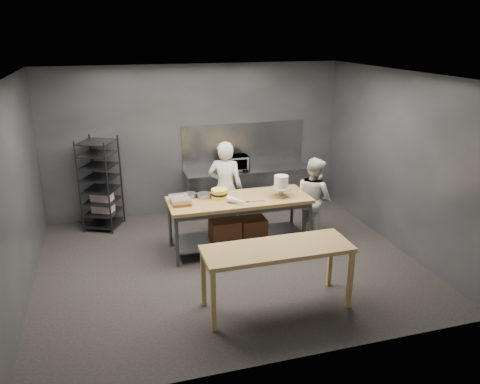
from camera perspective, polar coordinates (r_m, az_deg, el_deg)
The scene contains 16 objects.
ground at distance 7.76m, azimuth -1.39°, elevation -8.60°, with size 6.00×6.00×0.00m, color black.
back_wall at distance 9.54m, azimuth -5.36°, elevation 6.30°, with size 6.00×0.04×3.00m, color #4C4F54.
work_table at distance 8.02m, azimuth -0.22°, elevation -3.12°, with size 2.40×0.90×0.92m.
near_counter at distance 6.28m, azimuth 4.56°, elevation -7.41°, with size 2.00×0.70×0.90m.
back_counter at distance 9.76m, azimuth 0.96°, elevation 0.29°, with size 2.60×0.60×0.90m.
splashback_panel at distance 9.79m, azimuth 0.46°, elevation 5.82°, with size 2.60×0.02×0.90m, color slate.
speed_rack at distance 9.17m, azimuth -16.61°, elevation 0.85°, with size 0.82×0.84×1.75m.
chef_behind at distance 8.54m, azimuth -1.81°, elevation 0.48°, with size 0.64×0.42×1.75m, color silver.
chef_right at distance 8.49m, azimuth 8.98°, elevation -0.76°, with size 0.73×0.57×1.50m, color silver.
microwave at distance 9.51m, azimuth -0.67°, elevation 3.54°, with size 0.54×0.37×0.30m, color black.
frosted_cake_stand at distance 7.94m, azimuth 5.04°, elevation 1.01°, with size 0.34×0.34×0.37m.
layer_cake at distance 7.89m, azimuth -2.52°, elevation -0.21°, with size 0.28×0.28×0.16m.
cake_pans at distance 7.95m, azimuth -5.21°, elevation -0.42°, with size 0.47×0.31×0.07m.
piping_bag at distance 7.62m, azimuth -0.31°, elevation -1.07°, with size 0.12×0.12×0.38m, color white.
offset_spatula at distance 7.74m, azimuth 1.47°, elevation -1.18°, with size 0.36×0.02×0.02m.
pastry_clamshells at distance 7.71m, azimuth -7.32°, elevation -1.00°, with size 0.32×0.41×0.11m.
Camera 1 is at (-1.74, -6.64, 3.63)m, focal length 35.00 mm.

